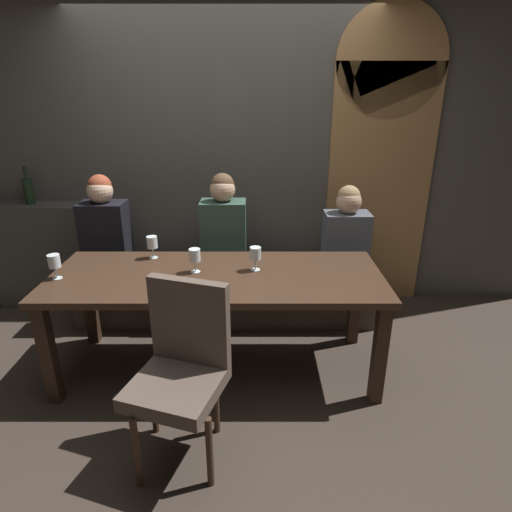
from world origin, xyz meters
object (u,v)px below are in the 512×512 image
Objects in this scene: chair_near_side at (184,362)px; wine_bottle_dark_red at (31,190)px; wine_glass_far_left at (154,243)px; diner_bearded at (225,227)px; wine_glass_end_left at (57,262)px; wine_glass_center_back at (257,254)px; dining_table at (219,286)px; diner_redhead at (107,228)px; wine_glass_near_right at (197,256)px; diner_far_end at (348,233)px; banquette_bench at (227,295)px.

wine_bottle_dark_red is (-1.60, 1.78, 0.51)m from chair_near_side.
chair_near_side is at bearing -70.34° from wine_glass_far_left.
diner_bearded is 1.28m from wine_glass_end_left.
diner_bearded is at bearing 112.62° from wine_glass_center_back.
dining_table is 0.60m from wine_glass_far_left.
diner_redhead is 5.02× the size of wine_glass_end_left.
wine_glass_near_right is at bearing -101.96° from diner_bearded.
diner_far_end is at bearing 0.27° from diner_redhead.
diner_redhead is (-0.96, -0.01, 0.61)m from banquette_bench.
dining_table is 0.72m from diner_bearded.
wine_glass_far_left is (-0.34, 0.26, 0.00)m from wine_glass_near_right.
wine_glass_far_left and wine_glass_end_left have the same top height.
wine_glass_center_back reaches higher than dining_table.
wine_bottle_dark_red is 1.99× the size of wine_glass_far_left.
dining_table is 2.64× the size of diner_bearded.
dining_table is 0.34m from wine_glass_center_back.
diner_far_end is 4.49× the size of wine_glass_center_back.
wine_glass_end_left is 1.00× the size of wine_glass_center_back.
wine_glass_center_back is (1.22, -0.62, 0.02)m from diner_redhead.
banquette_bench is 15.24× the size of wine_glass_end_left.
chair_near_side is 1.33× the size of diner_far_end.
dining_table is 1.22m from diner_far_end.
diner_bearded reaches higher than banquette_bench.
chair_near_side is 1.66m from diner_redhead.
diner_redhead is at bearing 141.31° from wine_glass_near_right.
wine_glass_center_back is (0.26, 0.07, 0.20)m from dining_table.
diner_redhead is 0.76m from wine_glass_end_left.
wine_glass_end_left is (-0.88, -0.11, -0.00)m from wine_glass_near_right.
banquette_bench is at bearing 36.93° from wine_glass_end_left.
chair_near_side is 5.98× the size of wine_glass_far_left.
diner_far_end is (1.00, -0.00, -0.05)m from diner_bearded.
diner_redhead is at bearing 144.39° from dining_table.
diner_bearded is at bearing -127.64° from banquette_bench.
wine_glass_end_left is at bearing -146.15° from wine_glass_far_left.
diner_bearded is 1.77m from wine_bottle_dark_red.
dining_table is at bearing 80.43° from chair_near_side.
diner_redhead reaches higher than banquette_bench.
diner_bearded reaches higher than diner_redhead.
wine_glass_center_back is (0.26, -0.63, 0.01)m from diner_bearded.
banquette_bench is at bearing 179.71° from diner_far_end.
wine_glass_far_left is 1.00× the size of wine_glass_center_back.
diner_bearded reaches higher than wine_bottle_dark_red.
diner_far_end reaches higher than banquette_bench.
diner_far_end is 1.54m from wine_glass_far_left.
wine_glass_near_right is at bearing 166.73° from dining_table.
wine_glass_near_right reaches higher than dining_table.
diner_redhead reaches higher than wine_glass_end_left.
wine_glass_near_right and wine_glass_end_left have the same top height.
wine_glass_center_back is (0.38, 0.79, 0.30)m from chair_near_side.
diner_redhead reaches higher than chair_near_side.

